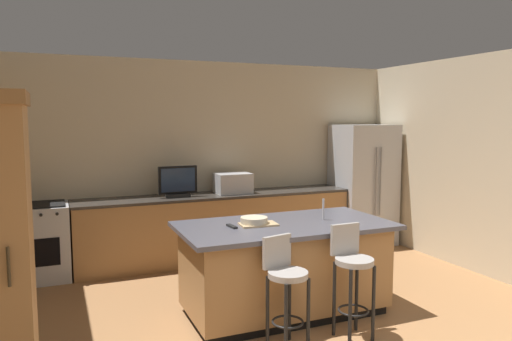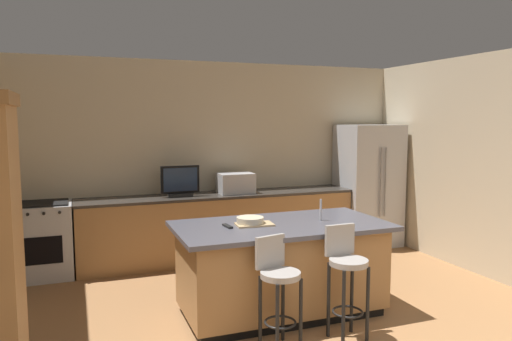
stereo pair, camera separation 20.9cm
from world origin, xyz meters
TOP-DOWN VIEW (x-y plane):
  - wall_back at (0.00, 4.89)m, footprint 6.12×0.12m
  - wall_right at (2.86, 2.45)m, footprint 0.12×5.29m
  - counter_back at (-0.05, 4.51)m, footprint 3.83×0.62m
  - kitchen_island at (-0.02, 2.47)m, footprint 2.11×1.09m
  - refrigerator at (2.31, 4.46)m, footprint 0.87×0.75m
  - range_oven at (-2.36, 4.51)m, footprint 0.78×0.63m
  - microwave at (0.18, 4.51)m, footprint 0.48×0.36m
  - tv_monitor at (-0.62, 4.46)m, footprint 0.51×0.16m
  - sink_faucet_back at (0.14, 4.61)m, footprint 0.02×0.02m
  - sink_faucet_island at (0.42, 2.47)m, footprint 0.02×0.02m
  - bar_stool_left at (-0.34, 1.80)m, footprint 0.35×0.37m
  - bar_stool_right at (0.29, 1.75)m, footprint 0.34×0.34m
  - fruit_bowl at (-0.33, 2.52)m, footprint 0.27×0.27m
  - cell_phone at (-0.34, 2.57)m, footprint 0.12×0.17m
  - tv_remote at (-0.57, 2.51)m, footprint 0.06×0.17m
  - cutting_board at (-0.29, 2.49)m, footprint 0.38×0.24m

SIDE VIEW (x-z plane):
  - counter_back at x=-0.05m, z-range 0.00..0.92m
  - range_oven at x=-2.36m, z-range 0.00..0.93m
  - kitchen_island at x=-0.02m, z-range 0.01..0.93m
  - bar_stool_left at x=-0.34m, z-range 0.09..1.05m
  - bar_stool_right at x=0.29m, z-range 0.11..1.12m
  - cell_phone at x=-0.34m, z-range 0.92..0.93m
  - cutting_board at x=-0.29m, z-range 0.92..0.94m
  - tv_remote at x=-0.57m, z-range 0.92..0.94m
  - refrigerator at x=2.31m, z-range 0.00..1.86m
  - fruit_bowl at x=-0.33m, z-range 0.92..1.00m
  - sink_faucet_island at x=0.42m, z-range 0.92..1.14m
  - sink_faucet_back at x=0.14m, z-range 0.92..1.16m
  - microwave at x=0.18m, z-range 0.92..1.20m
  - tv_monitor at x=-0.62m, z-range 0.90..1.32m
  - wall_back at x=0.00m, z-range 0.00..2.75m
  - wall_right at x=2.86m, z-range 0.00..2.75m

